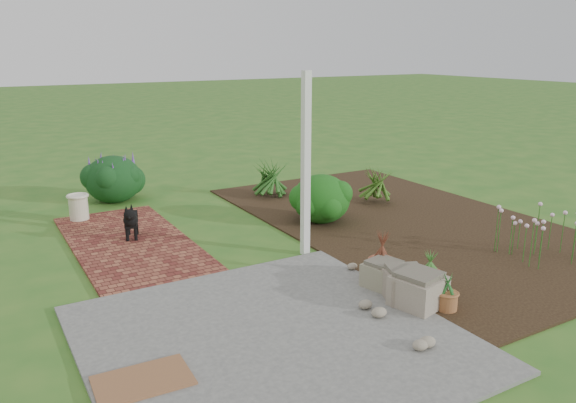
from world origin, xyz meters
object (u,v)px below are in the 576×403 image
black_dog (131,219)px  cream_ceramic_urn (79,207)px  evergreen_shrub (321,197)px  stone_trough_near (405,285)px

black_dog → cream_ceramic_urn: (-0.49, 1.41, -0.10)m
cream_ceramic_urn → evergreen_shrub: 3.99m
stone_trough_near → cream_ceramic_urn: cream_ceramic_urn is taller
black_dog → stone_trough_near: bearing=-41.1°
stone_trough_near → cream_ceramic_urn: (-2.61, 5.01, 0.05)m
black_dog → evergreen_shrub: 3.00m
cream_ceramic_urn → evergreen_shrub: bearing=-31.2°
stone_trough_near → cream_ceramic_urn: bearing=117.5°
stone_trough_near → evergreen_shrub: (0.80, 2.94, 0.24)m
stone_trough_near → black_dog: size_ratio=0.80×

